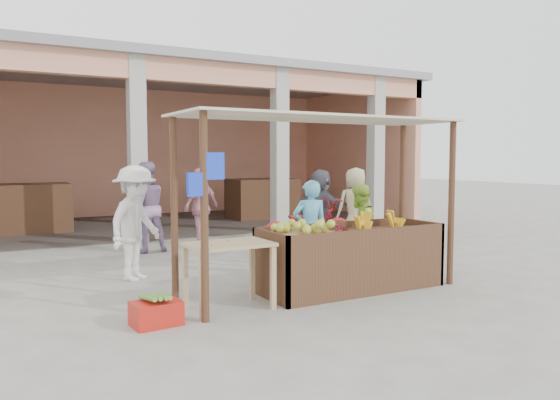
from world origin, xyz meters
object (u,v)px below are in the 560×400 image
side_table (229,254)px  vendor_green (359,226)px  red_crate (156,313)px  fruit_stall (351,261)px  vendor_blue (310,226)px  motorcycle (307,226)px

side_table → vendor_green: bearing=19.3°
side_table → red_crate: size_ratio=1.98×
fruit_stall → vendor_blue: 0.99m
side_table → motorcycle: (2.78, 2.66, -0.13)m
motorcycle → vendor_blue: bearing=150.8°
side_table → vendor_blue: (1.79, 0.99, 0.12)m
red_crate → vendor_green: (3.70, 1.21, 0.61)m
vendor_blue → vendor_green: (0.95, 0.01, -0.06)m
red_crate → vendor_blue: (2.76, 1.20, 0.67)m
side_table → vendor_blue: bearing=28.2°
fruit_stall → motorcycle: size_ratio=1.23×
vendor_green → motorcycle: (0.05, 1.66, -0.19)m
fruit_stall → vendor_blue: size_ratio=1.62×
red_crate → vendor_blue: vendor_blue is taller
vendor_green → side_table: bearing=-12.8°
side_table → motorcycle: size_ratio=0.48×
vendor_blue → motorcycle: 1.96m
red_crate → vendor_blue: bearing=18.5°
fruit_stall → motorcycle: motorcycle is taller
vendor_blue → motorcycle: size_ratio=0.76×
fruit_stall → vendor_green: bearing=47.4°
vendor_blue → vendor_green: 0.95m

